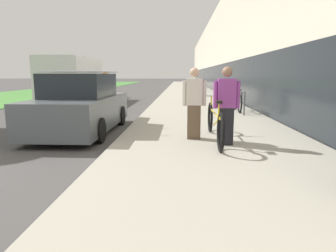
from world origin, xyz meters
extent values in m
cube|color=#A39E8E|center=(5.42, 21.00, 0.08)|extent=(4.41, 70.00, 0.16)
cube|color=beige|center=(12.67, 29.00, 3.64)|extent=(10.00, 70.00, 7.28)
cube|color=#1E2328|center=(7.71, 29.00, 1.25)|extent=(0.10, 63.00, 2.20)
cube|color=#478438|center=(-7.52, 25.00, 0.01)|extent=(7.81, 70.00, 0.03)
torus|color=black|center=(5.40, 3.22, 0.53)|extent=(0.06, 0.74, 0.74)
torus|color=black|center=(5.40, 1.22, 0.53)|extent=(0.06, 0.74, 0.74)
cylinder|color=yellow|center=(5.40, 2.22, 0.76)|extent=(0.04, 1.70, 0.04)
cylinder|color=yellow|center=(5.40, 1.82, 0.65)|extent=(0.04, 1.01, 0.34)
cylinder|color=yellow|center=(5.40, 1.58, 0.91)|extent=(0.03, 0.03, 0.31)
cube|color=black|center=(5.40, 1.58, 1.06)|extent=(0.11, 0.22, 0.05)
cylinder|color=yellow|center=(5.40, 3.06, 0.92)|extent=(0.03, 0.03, 0.32)
cylinder|color=silver|center=(5.40, 3.06, 1.08)|extent=(0.52, 0.03, 0.03)
cube|color=black|center=(5.58, 1.86, 0.54)|extent=(0.29, 0.21, 0.76)
cube|color=#933D93|center=(5.58, 1.86, 1.21)|extent=(0.36, 0.21, 0.59)
cylinder|color=#933D93|center=(5.36, 1.86, 1.18)|extent=(0.09, 0.09, 0.55)
cylinder|color=#933D93|center=(5.81, 1.86, 1.18)|extent=(0.09, 0.09, 0.55)
sphere|color=#936B51|center=(5.58, 1.86, 1.64)|extent=(0.21, 0.21, 0.21)
cube|color=brown|center=(4.95, 2.40, 0.54)|extent=(0.29, 0.21, 0.76)
cube|color=beige|center=(4.95, 2.40, 1.21)|extent=(0.36, 0.21, 0.58)
cylinder|color=beige|center=(4.73, 2.40, 1.18)|extent=(0.09, 0.09, 0.55)
cylinder|color=beige|center=(5.17, 2.40, 1.18)|extent=(0.09, 0.09, 0.55)
sphere|color=tan|center=(4.95, 2.40, 1.64)|extent=(0.21, 0.21, 0.21)
cylinder|color=#4C4C51|center=(6.90, 6.37, 0.57)|extent=(0.05, 0.05, 0.82)
cylinder|color=#4C4C51|center=(6.90, 6.92, 0.57)|extent=(0.05, 0.05, 0.82)
cylinder|color=#4C4C51|center=(6.90, 6.65, 0.98)|extent=(0.05, 0.55, 0.05)
torus|color=black|center=(6.87, 8.09, 0.51)|extent=(0.06, 0.70, 0.70)
torus|color=black|center=(6.87, 7.02, 0.51)|extent=(0.06, 0.70, 0.70)
cylinder|color=#7AD1C6|center=(6.87, 7.55, 0.72)|extent=(0.04, 0.91, 0.04)
cylinder|color=#7AD1C6|center=(6.87, 7.34, 0.62)|extent=(0.04, 0.55, 0.32)
cylinder|color=#7AD1C6|center=(6.87, 7.21, 0.87)|extent=(0.03, 0.03, 0.29)
cube|color=black|center=(6.87, 7.21, 1.01)|extent=(0.11, 0.22, 0.05)
cylinder|color=#7AD1C6|center=(6.87, 8.00, 0.87)|extent=(0.03, 0.03, 0.31)
cylinder|color=silver|center=(6.87, 8.00, 1.03)|extent=(0.52, 0.03, 0.03)
torus|color=black|center=(6.80, 10.54, 0.50)|extent=(0.06, 0.69, 0.69)
torus|color=black|center=(6.80, 9.51, 0.50)|extent=(0.06, 0.69, 0.69)
cylinder|color=red|center=(6.80, 10.02, 0.71)|extent=(0.04, 0.88, 0.04)
cylinder|color=red|center=(6.80, 9.82, 0.61)|extent=(0.04, 0.53, 0.32)
cylinder|color=red|center=(6.80, 9.69, 0.85)|extent=(0.03, 0.03, 0.28)
cube|color=black|center=(6.80, 9.69, 1.00)|extent=(0.11, 0.22, 0.05)
cylinder|color=red|center=(6.80, 10.46, 0.86)|extent=(0.03, 0.03, 0.30)
cylinder|color=silver|center=(6.80, 10.46, 1.01)|extent=(0.52, 0.03, 0.03)
cube|color=#4C5156|center=(1.92, 3.83, 0.57)|extent=(1.76, 4.27, 0.84)
cube|color=#1E2328|center=(1.92, 3.83, 1.30)|extent=(1.51, 2.14, 0.62)
cylinder|color=silver|center=(1.92, 4.31, 1.66)|extent=(1.88, 0.04, 0.04)
cylinder|color=silver|center=(1.92, 3.36, 1.66)|extent=(1.88, 0.04, 0.04)
cylinder|color=black|center=(1.11, 5.12, 0.30)|extent=(0.22, 0.60, 0.60)
cylinder|color=black|center=(2.73, 5.12, 0.30)|extent=(0.22, 0.60, 0.60)
cylinder|color=black|center=(1.11, 2.55, 0.30)|extent=(0.22, 0.60, 0.60)
cylinder|color=black|center=(2.73, 2.55, 0.30)|extent=(0.22, 0.60, 0.60)
cube|color=orange|center=(-1.66, 16.37, 0.98)|extent=(2.14, 1.66, 1.50)
cube|color=white|center=(-1.66, 13.04, 1.39)|extent=(2.33, 4.99, 2.31)
cylinder|color=black|center=(-2.72, 15.94, 0.42)|extent=(0.28, 0.84, 0.84)
cylinder|color=black|center=(-0.60, 15.94, 0.42)|extent=(0.28, 0.84, 0.84)
cylinder|color=black|center=(-2.72, 12.04, 0.42)|extent=(0.28, 0.84, 0.84)
cylinder|color=black|center=(-0.60, 12.04, 0.42)|extent=(0.28, 0.84, 0.84)
camera|label=1|loc=(4.65, -4.25, 1.59)|focal=32.00mm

